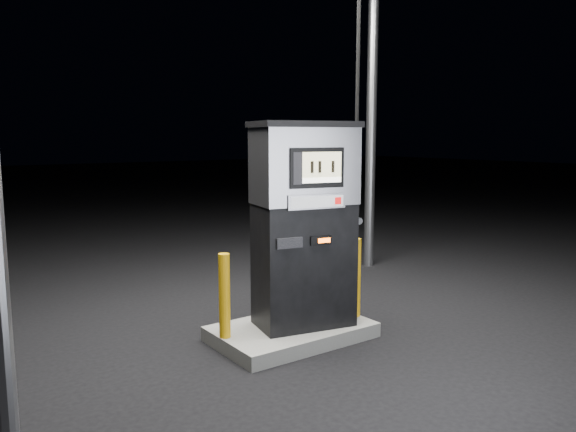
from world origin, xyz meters
TOP-DOWN VIEW (x-y plane):
  - ground at (0.00, 0.00)m, footprint 80.00×80.00m
  - pump_island at (0.00, 0.00)m, footprint 1.60×1.00m
  - fuel_dispenser at (0.12, -0.05)m, footprint 1.21×0.82m
  - bollard_left at (-0.74, 0.09)m, footprint 0.14×0.14m
  - bollard_right at (0.74, -0.16)m, footprint 0.14×0.14m

SIDE VIEW (x-z plane):
  - ground at x=0.00m, z-range 0.00..0.00m
  - pump_island at x=0.00m, z-range 0.00..0.15m
  - bollard_left at x=-0.74m, z-range 0.15..0.98m
  - bollard_right at x=0.74m, z-range 0.15..1.01m
  - fuel_dispenser at x=0.12m, z-range -0.95..3.40m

